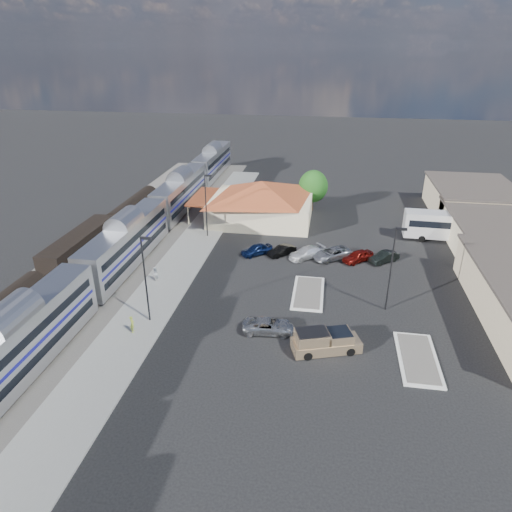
% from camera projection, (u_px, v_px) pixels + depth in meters
% --- Properties ---
extents(ground, '(280.00, 280.00, 0.00)m').
position_uv_depth(ground, '(269.00, 300.00, 48.48)').
color(ground, black).
rests_on(ground, ground).
extents(railbed, '(16.00, 100.00, 0.12)m').
position_uv_depth(railbed, '(116.00, 255.00, 58.69)').
color(railbed, '#4C4944').
rests_on(railbed, ground).
extents(platform, '(5.50, 92.00, 0.18)m').
position_uv_depth(platform, '(179.00, 267.00, 55.57)').
color(platform, gray).
rests_on(platform, ground).
extents(passenger_train, '(3.00, 104.00, 5.55)m').
position_uv_depth(passenger_train, '(127.00, 245.00, 54.68)').
color(passenger_train, silver).
rests_on(passenger_train, ground).
extents(freight_cars, '(2.80, 46.00, 4.00)m').
position_uv_depth(freight_cars, '(81.00, 250.00, 55.69)').
color(freight_cars, black).
rests_on(freight_cars, ground).
extents(station_depot, '(18.35, 12.24, 6.20)m').
position_uv_depth(station_depot, '(261.00, 201.00, 69.34)').
color(station_depot, beige).
rests_on(station_depot, ground).
extents(buildings_east, '(14.40, 51.40, 4.80)m').
position_uv_depth(buildings_east, '(510.00, 244.00, 56.24)').
color(buildings_east, '#C6B28C').
rests_on(buildings_east, ground).
extents(traffic_island_south, '(3.30, 7.50, 0.21)m').
position_uv_depth(traffic_island_south, '(308.00, 293.00, 49.65)').
color(traffic_island_south, silver).
rests_on(traffic_island_south, ground).
extents(traffic_island_north, '(3.30, 7.50, 0.21)m').
position_uv_depth(traffic_island_north, '(418.00, 358.00, 39.23)').
color(traffic_island_north, silver).
rests_on(traffic_island_north, ground).
extents(lamp_plat_s, '(1.08, 0.25, 9.00)m').
position_uv_depth(lamp_plat_s, '(146.00, 273.00, 42.46)').
color(lamp_plat_s, black).
rests_on(lamp_plat_s, ground).
extents(lamp_plat_n, '(1.08, 0.25, 9.00)m').
position_uv_depth(lamp_plat_n, '(206.00, 201.00, 62.17)').
color(lamp_plat_n, black).
rests_on(lamp_plat_n, ground).
extents(lamp_lot, '(1.08, 0.25, 9.00)m').
position_uv_depth(lamp_lot, '(393.00, 262.00, 44.48)').
color(lamp_lot, black).
rests_on(lamp_lot, ground).
extents(tree_depot, '(4.71, 4.71, 6.63)m').
position_uv_depth(tree_depot, '(313.00, 186.00, 73.24)').
color(tree_depot, '#382314').
rests_on(tree_depot, ground).
extents(pickup_truck, '(6.35, 3.95, 2.06)m').
position_uv_depth(pickup_truck, '(326.00, 342.00, 39.98)').
color(pickup_truck, tan).
rests_on(pickup_truck, ground).
extents(suv, '(5.03, 2.64, 1.35)m').
position_uv_depth(suv, '(268.00, 326.00, 42.75)').
color(suv, '#9C9FA4').
rests_on(suv, ground).
extents(coach_bus, '(12.36, 3.05, 3.94)m').
position_uv_depth(coach_bus, '(451.00, 225.00, 62.29)').
color(coach_bus, white).
rests_on(coach_bus, ground).
extents(person_a, '(0.56, 0.70, 1.67)m').
position_uv_depth(person_a, '(132.00, 324.00, 42.43)').
color(person_a, '#C0D843').
rests_on(person_a, platform).
extents(person_b, '(0.77, 0.90, 1.59)m').
position_uv_depth(person_b, '(155.00, 274.00, 51.90)').
color(person_b, white).
rests_on(person_b, platform).
extents(parked_car_a, '(4.29, 3.91, 1.42)m').
position_uv_depth(parked_car_a, '(257.00, 250.00, 58.70)').
color(parked_car_a, '#0D1C45').
rests_on(parked_car_a, ground).
extents(parked_car_b, '(3.74, 3.66, 1.28)m').
position_uv_depth(parked_car_b, '(282.00, 251.00, 58.53)').
color(parked_car_b, black).
rests_on(parked_car_b, ground).
extents(parked_car_c, '(5.03, 4.64, 1.42)m').
position_uv_depth(parked_car_c, '(307.00, 253.00, 57.76)').
color(parked_car_c, white).
rests_on(parked_car_c, ground).
extents(parked_car_d, '(5.57, 5.04, 1.44)m').
position_uv_depth(parked_car_d, '(332.00, 253.00, 57.56)').
color(parked_car_d, gray).
rests_on(parked_car_d, ground).
extents(parked_car_e, '(4.29, 4.03, 1.43)m').
position_uv_depth(parked_car_e, '(358.00, 256.00, 56.82)').
color(parked_car_e, maroon).
rests_on(parked_car_e, ground).
extents(parked_car_f, '(4.03, 3.70, 1.34)m').
position_uv_depth(parked_car_f, '(384.00, 257.00, 56.65)').
color(parked_car_f, black).
rests_on(parked_car_f, ground).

